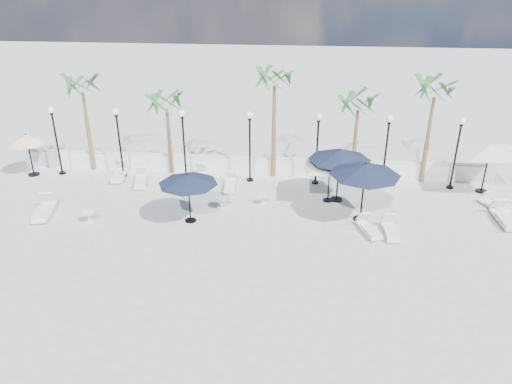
# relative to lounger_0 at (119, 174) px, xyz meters

# --- Properties ---
(ground) EXTENTS (100.00, 100.00, 0.00)m
(ground) POSITION_rel_lounger_0_xyz_m (7.15, -6.22, -0.24)
(ground) COLOR #989893
(ground) RESTS_ON ground
(balustrade) EXTENTS (26.00, 0.30, 1.01)m
(balustrade) POSITION_rel_lounger_0_xyz_m (7.15, 1.28, 0.23)
(balustrade) COLOR silver
(balustrade) RESTS_ON ground
(lamppost_0) EXTENTS (0.36, 0.36, 3.84)m
(lamppost_0) POSITION_rel_lounger_0_xyz_m (-3.35, 0.28, 2.25)
(lamppost_0) COLOR black
(lamppost_0) RESTS_ON ground
(lamppost_1) EXTENTS (0.36, 0.36, 3.84)m
(lamppost_1) POSITION_rel_lounger_0_xyz_m (0.15, 0.28, 2.25)
(lamppost_1) COLOR black
(lamppost_1) RESTS_ON ground
(lamppost_2) EXTENTS (0.36, 0.36, 3.84)m
(lamppost_2) POSITION_rel_lounger_0_xyz_m (3.65, 0.28, 2.25)
(lamppost_2) COLOR black
(lamppost_2) RESTS_ON ground
(lamppost_3) EXTENTS (0.36, 0.36, 3.84)m
(lamppost_3) POSITION_rel_lounger_0_xyz_m (7.15, 0.28, 2.25)
(lamppost_3) COLOR black
(lamppost_3) RESTS_ON ground
(lamppost_4) EXTENTS (0.36, 0.36, 3.84)m
(lamppost_4) POSITION_rel_lounger_0_xyz_m (10.65, 0.28, 2.25)
(lamppost_4) COLOR black
(lamppost_4) RESTS_ON ground
(lamppost_5) EXTENTS (0.36, 0.36, 3.84)m
(lamppost_5) POSITION_rel_lounger_0_xyz_m (14.15, 0.28, 2.25)
(lamppost_5) COLOR black
(lamppost_5) RESTS_ON ground
(lamppost_6) EXTENTS (0.36, 0.36, 3.84)m
(lamppost_6) POSITION_rel_lounger_0_xyz_m (17.65, 0.28, 2.25)
(lamppost_6) COLOR black
(lamppost_6) RESTS_ON ground
(palm_0) EXTENTS (2.60, 2.60, 5.50)m
(palm_0) POSITION_rel_lounger_0_xyz_m (-1.85, 1.08, 4.29)
(palm_0) COLOR brown
(palm_0) RESTS_ON ground
(palm_1) EXTENTS (2.60, 2.60, 4.70)m
(palm_1) POSITION_rel_lounger_0_xyz_m (2.65, 1.08, 3.52)
(palm_1) COLOR brown
(palm_1) RESTS_ON ground
(palm_2) EXTENTS (2.60, 2.60, 6.10)m
(palm_2) POSITION_rel_lounger_0_xyz_m (8.35, 1.08, 4.88)
(palm_2) COLOR brown
(palm_2) RESTS_ON ground
(palm_3) EXTENTS (2.60, 2.60, 4.90)m
(palm_3) POSITION_rel_lounger_0_xyz_m (12.65, 1.08, 3.71)
(palm_3) COLOR brown
(palm_3) RESTS_ON ground
(palm_4) EXTENTS (2.60, 2.60, 5.70)m
(palm_4) POSITION_rel_lounger_0_xyz_m (16.35, 1.08, 4.49)
(palm_4) COLOR brown
(palm_4) RESTS_ON ground
(lounger_0) EXTENTS (0.93, 1.98, 0.71)m
(lounger_0) POSITION_rel_lounger_0_xyz_m (0.00, 0.00, 0.00)
(lounger_0) COLOR silver
(lounger_0) RESTS_ON ground
(lounger_1) EXTENTS (1.01, 1.93, 0.69)m
(lounger_1) POSITION_rel_lounger_0_xyz_m (1.43, -0.70, -0.01)
(lounger_1) COLOR silver
(lounger_1) RESTS_ON ground
(lounger_2) EXTENTS (1.10, 2.18, 0.78)m
(lounger_2) POSITION_rel_lounger_0_xyz_m (-2.06, -4.46, 0.02)
(lounger_2) COLOR silver
(lounger_2) RESTS_ON ground
(lounger_3) EXTENTS (0.67, 1.77, 0.65)m
(lounger_3) POSITION_rel_lounger_0_xyz_m (6.21, -0.74, -0.02)
(lounger_3) COLOR silver
(lounger_3) RESTS_ON ground
(lounger_4) EXTENTS (1.01, 2.04, 0.73)m
(lounger_4) POSITION_rel_lounger_0_xyz_m (4.23, 0.00, 0.01)
(lounger_4) COLOR silver
(lounger_4) RESTS_ON ground
(lounger_5) EXTENTS (0.63, 1.79, 0.67)m
(lounger_5) POSITION_rel_lounger_0_xyz_m (13.82, -4.84, -0.02)
(lounger_5) COLOR silver
(lounger_5) RESTS_ON ground
(lounger_6) EXTENTS (1.08, 1.78, 0.64)m
(lounger_6) POSITION_rel_lounger_0_xyz_m (12.90, -4.75, -0.03)
(lounger_6) COLOR silver
(lounger_6) RESTS_ON ground
(lounger_7) EXTENTS (0.76, 2.11, 0.78)m
(lounger_7) POSITION_rel_lounger_0_xyz_m (19.15, -3.26, 0.02)
(lounger_7) COLOR silver
(lounger_7) RESTS_ON ground
(lounger_8) EXTENTS (1.14, 1.70, 0.61)m
(lounger_8) POSITION_rel_lounger_0_xyz_m (19.14, -1.90, -0.03)
(lounger_8) COLOR silver
(lounger_8) RESTS_ON ground
(side_table_0) EXTENTS (0.53, 0.53, 0.51)m
(side_table_0) POSITION_rel_lounger_0_xyz_m (0.29, -4.94, 0.07)
(side_table_0) COLOR silver
(side_table_0) RESTS_ON ground
(side_table_1) EXTENTS (0.60, 0.60, 0.58)m
(side_table_1) POSITION_rel_lounger_0_xyz_m (6.09, -3.01, 0.11)
(side_table_1) COLOR silver
(side_table_1) RESTS_ON ground
(side_table_2) EXTENTS (0.45, 0.45, 0.44)m
(side_table_2) POSITION_rel_lounger_0_xyz_m (8.05, -2.39, 0.02)
(side_table_2) COLOR silver
(side_table_2) RESTS_ON ground
(parasol_navy_left) EXTENTS (2.68, 2.68, 2.36)m
(parasol_navy_left) POSITION_rel_lounger_0_xyz_m (4.88, -4.42, 1.84)
(parasol_navy_left) COLOR black
(parasol_navy_left) RESTS_ON ground
(parasol_navy_mid) EXTENTS (3.04, 3.04, 2.72)m
(parasol_navy_mid) POSITION_rel_lounger_0_xyz_m (11.66, -1.66, 2.15)
(parasol_navy_mid) COLOR black
(parasol_navy_mid) RESTS_ON ground
(parasol_navy_right) EXTENTS (3.17, 3.17, 2.85)m
(parasol_navy_right) POSITION_rel_lounger_0_xyz_m (12.65, -3.59, 2.26)
(parasol_navy_right) COLOR black
(parasol_navy_right) RESTS_ON ground
(parasol_cream_sq_a) EXTENTS (4.75, 4.75, 2.33)m
(parasol_cream_sq_a) POSITION_rel_lounger_0_xyz_m (11.23, -1.77, 1.92)
(parasol_cream_sq_a) COLOR black
(parasol_cream_sq_a) RESTS_ON ground
(parasol_cream_sq_b) EXTENTS (5.48, 5.48, 2.75)m
(parasol_cream_sq_b) POSITION_rel_lounger_0_xyz_m (19.15, -0.02, 2.30)
(parasol_cream_sq_b) COLOR black
(parasol_cream_sq_b) RESTS_ON ground
(parasol_cream_small) EXTENTS (1.96, 1.96, 2.41)m
(parasol_cream_small) POSITION_rel_lounger_0_xyz_m (-4.85, -0.02, 1.82)
(parasol_cream_small) COLOR black
(parasol_cream_small) RESTS_ON ground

